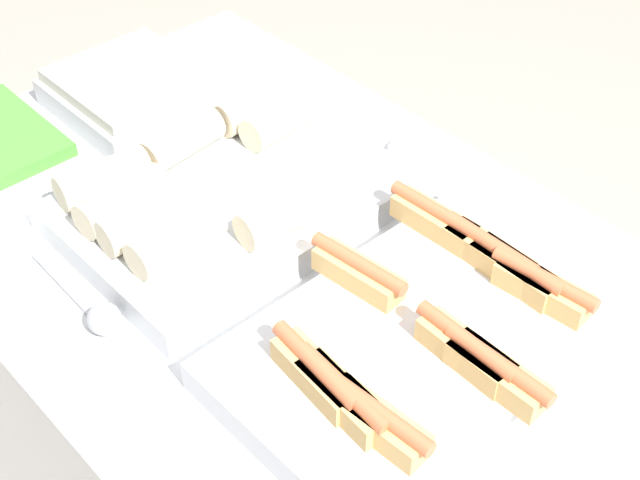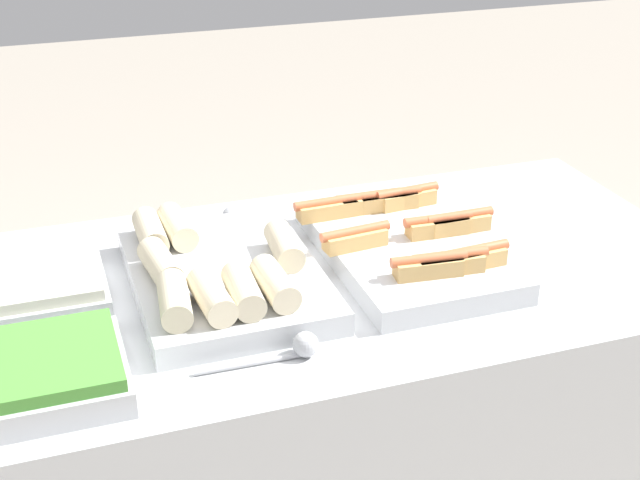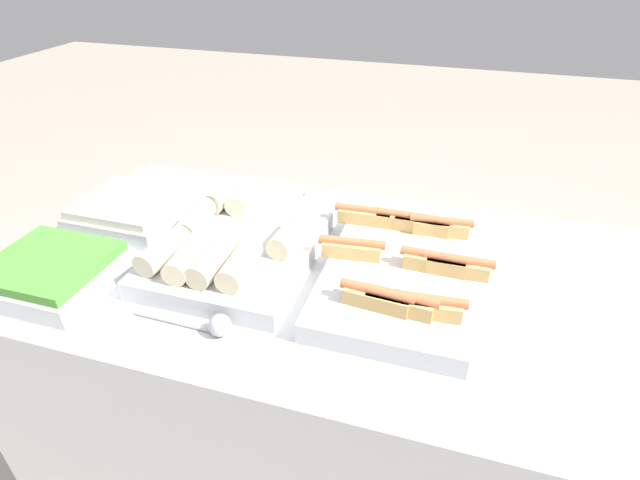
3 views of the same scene
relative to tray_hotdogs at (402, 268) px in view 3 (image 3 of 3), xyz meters
The scene contains 8 objects.
ground_plane 0.92m from the tray_hotdogs, behind, with size 12.00×12.00×0.00m, color #ADA393.
counter 0.50m from the tray_hotdogs, behind, with size 1.65×0.87×0.87m.
tray_hotdogs is the anchor object (origin of this frame).
tray_wraps 0.43m from the tray_hotdogs, behind, with size 0.38×0.53×0.11m.
tray_side_front 0.83m from the tray_hotdogs, 162.08° to the right, with size 0.28×0.26×0.07m.
tray_side_back 0.80m from the tray_hotdogs, behind, with size 0.28×0.26×0.07m.
serving_spoon_near 0.46m from the tray_hotdogs, 139.44° to the right, with size 0.23×0.05×0.05m.
serving_spoon_far 0.45m from the tray_hotdogs, 139.84° to the left, with size 0.25×0.05×0.05m.
Camera 3 is at (0.25, -0.98, 1.60)m, focal length 28.00 mm.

